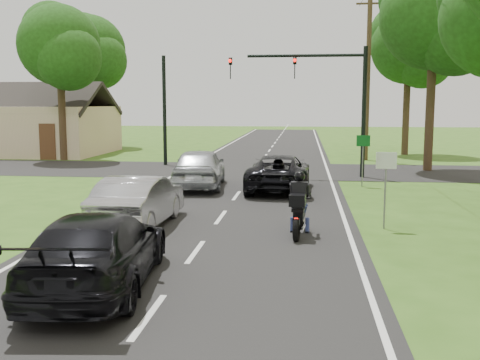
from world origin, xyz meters
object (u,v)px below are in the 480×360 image
object	(u,v)px
dark_car_behind	(98,250)
traffic_signal	(324,88)
utility_pole_far	(368,75)
motorcycle_rider	(299,210)
silver_suv	(199,168)
sign_green	(363,148)
dark_suv	(279,172)
sign_white	(386,172)
silver_sedan	(139,201)

from	to	relation	value
dark_car_behind	traffic_signal	world-z (taller)	traffic_signal
utility_pole_far	motorcycle_rider	bearing A→B (deg)	-100.81
silver_suv	utility_pole_far	bearing A→B (deg)	-128.09
silver_suv	utility_pole_far	distance (m)	15.11
dark_car_behind	sign_green	distance (m)	15.03
dark_suv	sign_white	distance (m)	7.33
motorcycle_rider	traffic_signal	world-z (taller)	traffic_signal
silver_suv	sign_green	distance (m)	6.78
motorcycle_rider	traffic_signal	distance (m)	12.59
dark_car_behind	utility_pole_far	xyz separation A→B (m)	(7.54, 24.66, 4.35)
silver_sedan	traffic_signal	size ratio (longest dim) A/B	0.69
silver_suv	dark_suv	bearing A→B (deg)	169.02
sign_green	utility_pole_far	bearing A→B (deg)	83.27
dark_suv	sign_green	xyz separation A→B (m)	(3.39, 1.46, 0.88)
motorcycle_rider	dark_car_behind	world-z (taller)	motorcycle_rider
sign_green	traffic_signal	bearing A→B (deg)	117.38
silver_suv	utility_pole_far	xyz separation A→B (m)	(7.95, 12.13, 4.26)
sign_green	motorcycle_rider	bearing A→B (deg)	-105.63
dark_car_behind	sign_white	world-z (taller)	sign_white
utility_pole_far	sign_white	distance (m)	19.39
silver_sedan	silver_suv	distance (m)	7.38
sign_green	sign_white	bearing A→B (deg)	-91.43
silver_suv	dark_car_behind	bearing A→B (deg)	87.03
motorcycle_rider	sign_green	bearing A→B (deg)	79.20
dark_suv	sign_green	bearing A→B (deg)	-155.98
dark_suv	traffic_signal	bearing A→B (deg)	-111.45
utility_pole_far	sign_green	size ratio (longest dim) A/B	4.71
dark_suv	traffic_signal	world-z (taller)	traffic_signal
motorcycle_rider	silver_sedan	distance (m)	4.49
silver_suv	motorcycle_rider	bearing A→B (deg)	112.56
traffic_signal	sign_green	size ratio (longest dim) A/B	3.00
dark_suv	utility_pole_far	xyz separation A→B (m)	(4.69, 12.48, 4.36)
silver_suv	dark_car_behind	xyz separation A→B (m)	(0.41, -12.54, -0.10)
motorcycle_rider	silver_sedan	world-z (taller)	motorcycle_rider
silver_suv	sign_white	world-z (taller)	sign_white
motorcycle_rider	sign_white	world-z (taller)	sign_white
silver_suv	utility_pole_far	size ratio (longest dim) A/B	0.48
sign_white	utility_pole_far	bearing A→B (deg)	85.49
silver_sedan	dark_car_behind	world-z (taller)	silver_sedan
sign_white	traffic_signal	bearing A→B (deg)	97.05
silver_suv	traffic_signal	bearing A→B (deg)	-145.82
dark_suv	sign_green	distance (m)	3.79
silver_sedan	traffic_signal	distance (m)	13.16
traffic_signal	sign_green	bearing A→B (deg)	-62.62
silver_sedan	dark_car_behind	distance (m)	5.22
motorcycle_rider	utility_pole_far	size ratio (longest dim) A/B	0.20
dark_suv	utility_pole_far	size ratio (longest dim) A/B	0.51
silver_sedan	traffic_signal	xyz separation A→B (m)	(5.43, 11.49, 3.40)
silver_suv	sign_green	xyz separation A→B (m)	(6.65, 1.11, 0.77)
dark_car_behind	sign_white	bearing A→B (deg)	-142.81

